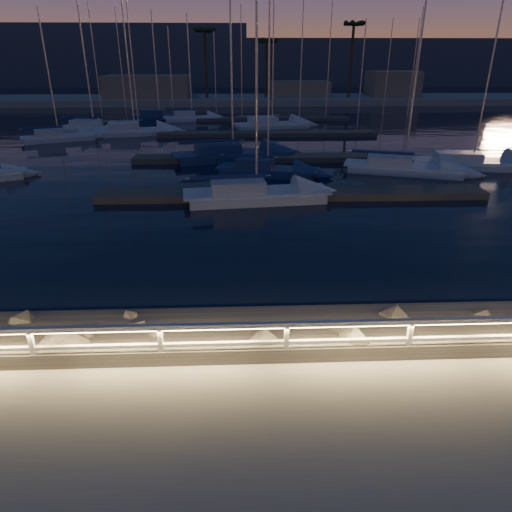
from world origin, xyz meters
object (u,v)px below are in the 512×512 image
object	(u,v)px
sailboat_k	(270,124)
sailboat_n	(158,116)
sailboat_c	(230,154)
sailboat_j	(133,130)
sailboat_m	(191,117)
sailboat_f	(265,169)
sailboat_g	(401,167)
sailboat_h	(469,162)
sailboat_b	(253,193)
sailboat_i	(93,128)
guard_rail	(367,331)
sailboat_e	(57,137)

from	to	relation	value
sailboat_k	sailboat_n	world-z (taller)	sailboat_k
sailboat_c	sailboat_n	xyz separation A→B (m)	(-9.51, 25.66, -0.04)
sailboat_j	sailboat_m	bearing A→B (deg)	53.70
sailboat_f	sailboat_g	world-z (taller)	sailboat_g
sailboat_h	sailboat_m	distance (m)	35.11
sailboat_b	sailboat_h	size ratio (longest dim) A/B	0.95
sailboat_h	sailboat_m	world-z (taller)	sailboat_h
sailboat_g	sailboat_k	xyz separation A→B (m)	(-7.53, 21.72, 0.02)
sailboat_k	sailboat_n	bearing A→B (deg)	136.10
sailboat_j	sailboat_m	size ratio (longest dim) A/B	1.17
sailboat_n	sailboat_i	bearing A→B (deg)	-119.86
sailboat_m	guard_rail	bearing A→B (deg)	-87.54
sailboat_i	sailboat_b	bearing A→B (deg)	-39.27
sailboat_e	sailboat_j	world-z (taller)	sailboat_j
sailboat_b	sailboat_k	world-z (taller)	sailboat_k
sailboat_m	sailboat_n	distance (m)	4.83
sailboat_e	sailboat_k	distance (m)	22.19
sailboat_i	sailboat_g	bearing A→B (deg)	-17.34
sailboat_e	sailboat_i	distance (m)	5.58
sailboat_e	sailboat_i	size ratio (longest dim) A/B	0.86
guard_rail	sailboat_k	bearing A→B (deg)	89.04
sailboat_k	sailboat_m	bearing A→B (deg)	133.26
sailboat_c	sailboat_e	xyz separation A→B (m)	(-16.49, 9.28, -0.04)
guard_rail	sailboat_b	world-z (taller)	sailboat_b
guard_rail	sailboat_e	size ratio (longest dim) A/B	3.84
sailboat_b	sailboat_k	distance (m)	28.20
sailboat_c	sailboat_k	distance (m)	17.53
sailboat_e	sailboat_j	xyz separation A→B (m)	(6.42, 3.38, 0.04)
sailboat_b	sailboat_f	world-z (taller)	sailboat_b
guard_rail	sailboat_h	bearing A→B (deg)	59.23
sailboat_j	sailboat_k	bearing A→B (deg)	4.65
sailboat_b	sailboat_c	xyz separation A→B (m)	(-1.38, 11.06, 0.02)
sailboat_n	sailboat_c	bearing A→B (deg)	-74.79
sailboat_f	sailboat_k	distance (m)	22.08
sailboat_e	sailboat_g	distance (m)	31.62
guard_rail	sailboat_f	distance (m)	21.44
sailboat_m	sailboat_e	bearing A→B (deg)	-135.85
sailboat_f	sailboat_h	bearing A→B (deg)	22.23
sailboat_m	sailboat_c	bearing A→B (deg)	-85.15
sailboat_f	sailboat_i	size ratio (longest dim) A/B	0.87
sailboat_n	sailboat_h	bearing A→B (deg)	-52.50
sailboat_h	sailboat_k	xyz separation A→B (m)	(-12.95, 20.42, 0.02)
sailboat_e	sailboat_g	bearing A→B (deg)	-49.49
sailboat_c	sailboat_h	bearing A→B (deg)	-24.44
sailboat_h	sailboat_i	size ratio (longest dim) A/B	1.07
guard_rail	sailboat_i	bearing A→B (deg)	113.98
sailboat_g	sailboat_n	xyz separation A→B (m)	(-21.36, 30.39, -0.00)
sailboat_j	sailboat_n	bearing A→B (deg)	75.50
guard_rail	sailboat_i	xyz separation A→B (m)	(-18.22, 40.95, -0.91)
sailboat_b	guard_rail	bearing A→B (deg)	-88.18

